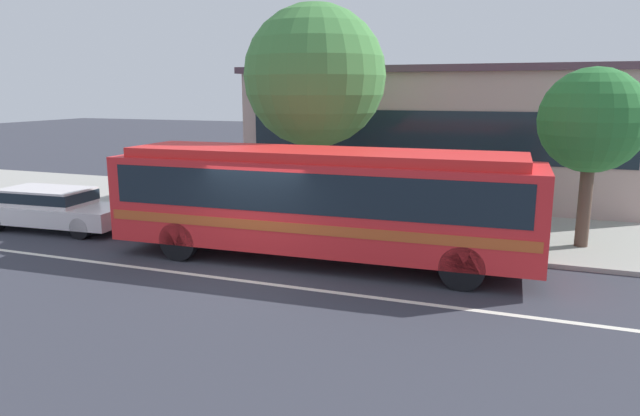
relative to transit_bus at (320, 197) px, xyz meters
name	(u,v)px	position (x,y,z in m)	size (l,w,h in m)	color
ground_plane	(256,270)	(-1.18, -1.31, -1.65)	(120.00, 120.00, 0.00)	#33353F
sidewalk_slab	(342,214)	(-1.18, 5.35, -1.59)	(60.00, 8.00, 0.12)	#9E9C94
lane_stripe_center	(240,280)	(-1.18, -2.11, -1.65)	(56.00, 0.16, 0.01)	silver
transit_bus	(320,197)	(0.00, 0.00, 0.00)	(10.75, 2.86, 2.83)	red
sedan_behind_bus	(51,206)	(-9.03, 0.26, -0.92)	(4.87, 2.04, 1.29)	white
pedestrian_waiting_near_sign	(436,201)	(2.33, 3.45, -0.57)	(0.48, 0.48, 1.64)	#2C3650
pedestrian_walking_along_curb	(361,199)	(0.28, 2.67, -0.52)	(0.42, 0.42, 1.73)	#292639
bus_stop_sign	(464,195)	(3.31, 1.73, -0.03)	(0.08, 0.44, 2.32)	gray
street_tree_near_stop	(315,76)	(-1.54, 3.69, 3.03)	(4.36, 4.36, 6.76)	brown
street_tree_mid_block	(592,121)	(6.30, 3.38, 1.82)	(2.74, 2.74, 4.75)	brown
station_building	(442,133)	(1.40, 10.40, 0.93)	(14.89, 7.16, 5.13)	#B69893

